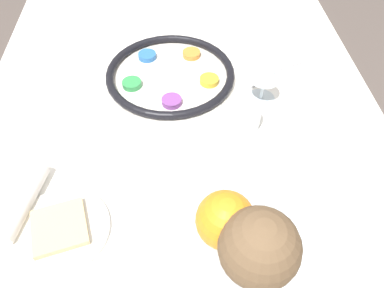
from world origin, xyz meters
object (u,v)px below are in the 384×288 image
Objects in this scene: seder_plate at (170,75)px; cup_near at (246,117)px; napkin_roll at (23,201)px; bread_plate at (60,229)px; wine_glass at (266,72)px; fruit_stand at (229,251)px; coconut at (259,248)px; orange_fruit at (225,220)px.

cup_near reaches higher than seder_plate.
napkin_roll is at bearing -38.64° from seder_plate.
cup_near reaches higher than bread_plate.
wine_glass is at bearing 118.12° from napkin_roll.
coconut reaches higher than fruit_stand.
fruit_stand is at bearing -14.76° from cup_near.
coconut reaches higher than orange_fruit.
seder_plate is at bearing -172.39° from orange_fruit.
fruit_stand is 1.26× the size of bread_plate.
fruit_stand is at bearing 8.19° from seder_plate.
wine_glass is 0.66× the size of bread_plate.
bread_plate is at bearing -113.00° from coconut.
bread_plate is 1.08× the size of napkin_roll.
coconut is at bearing 10.67° from seder_plate.
cup_near is (-0.24, 0.37, 0.02)m from bread_plate.
wine_glass is at bearing 148.73° from cup_near.
orange_fruit reaches higher than seder_plate.
wine_glass is at bearing 166.16° from coconut.
orange_fruit is 0.78× the size of coconut.
fruit_stand is at bearing 70.71° from bread_plate.
cup_near is at bearing 163.34° from orange_fruit.
seder_plate is 1.83× the size of bread_plate.
orange_fruit is 0.33m from bread_plate.
wine_glass reaches higher than fruit_stand.
fruit_stand reaches higher than bread_plate.
fruit_stand is 0.07m from orange_fruit.
fruit_stand is 1.36× the size of napkin_roll.
wine_glass is 0.57m from napkin_roll.
bread_plate is 0.09m from napkin_roll.
orange_fruit is 0.48× the size of bread_plate.
orange_fruit reaches higher than napkin_roll.
fruit_stand is (0.42, -0.14, 0.01)m from wine_glass.
cup_near is at bearing 122.32° from bread_plate.
fruit_stand reaches higher than napkin_roll.
coconut reaches higher than bread_plate.
napkin_roll is (0.36, -0.29, 0.00)m from seder_plate.
napkin_roll is at bearing -115.94° from coconut.
bread_plate is (0.41, -0.21, -0.01)m from seder_plate.
fruit_stand is at bearing -139.05° from coconut.
wine_glass is at bearing 127.20° from bread_plate.
orange_fruit is at bearing -20.07° from wine_glass.
orange_fruit is at bearing 68.32° from napkin_roll.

